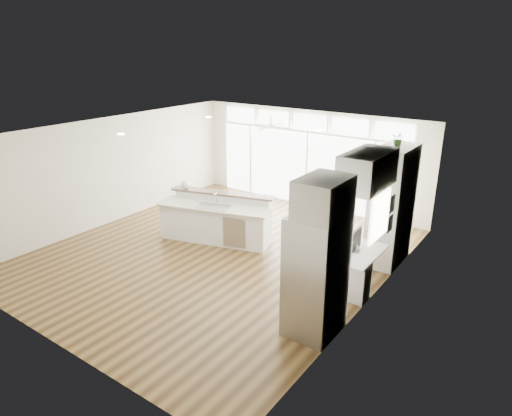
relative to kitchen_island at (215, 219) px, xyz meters
The scene contains 24 objects.
floor 0.88m from the kitchen_island, 44.10° to the right, with size 7.00×8.00×0.02m, color #412B14.
ceiling 2.27m from the kitchen_island, 44.10° to the right, with size 7.00×8.00×0.02m, color silver.
wall_back 3.64m from the kitchen_island, 81.93° to the left, with size 7.00×0.04×2.70m, color beige.
wall_front 4.58m from the kitchen_island, 83.65° to the right, with size 7.00×0.04×2.70m, color beige.
wall_left 3.15m from the kitchen_island, behind, with size 0.04×8.00×2.70m, color beige.
wall_right 4.11m from the kitchen_island, ahead, with size 0.04×8.00×2.70m, color beige.
glass_wall 3.53m from the kitchen_island, 81.79° to the left, with size 5.80×0.06×2.08m, color white.
transom_row 3.95m from the kitchen_island, 81.79° to the left, with size 5.90×0.06×0.40m, color white.
desk_window 4.09m from the kitchen_island, ahead, with size 0.04×0.85×0.85m, color white.
ceiling_fan 3.03m from the kitchen_island, 90.03° to the left, with size 1.16×1.16×0.32m, color white.
recessed_lights 2.22m from the kitchen_island, 29.59° to the right, with size 3.40×3.00×0.02m, color beige.
oven_cabinet 3.96m from the kitchen_island, 19.74° to the left, with size 0.64×1.20×2.50m, color white.
desk_nook 3.64m from the kitchen_island, ahead, with size 0.72×1.30×0.76m, color white.
upper_cabinets 4.10m from the kitchen_island, ahead, with size 0.64×1.30×0.64m, color white.
refrigerator 4.07m from the kitchen_island, 26.93° to the right, with size 0.76×0.90×2.00m, color #A5A5AA.
fridge_cabinet 4.47m from the kitchen_island, 26.55° to the right, with size 0.64×0.90×0.60m, color white.
framed_photos 4.08m from the kitchen_island, ahead, with size 0.06×0.22×0.80m, color black.
kitchen_island is the anchor object (origin of this frame).
rug 3.49m from the kitchen_island, ahead, with size 0.82×0.59×0.01m, color #3E2213.
office_chair 3.30m from the kitchen_island, ahead, with size 0.57×0.53×1.10m, color black.
fishbowl 1.22m from the kitchen_island, behind, with size 0.23×0.23×0.23m, color white.
monitor 3.58m from the kitchen_island, ahead, with size 0.09×0.53×0.44m, color black.
keyboard 3.39m from the kitchen_island, ahead, with size 0.12×0.32×0.02m, color white.
potted_plant 4.42m from the kitchen_island, 19.74° to the left, with size 0.25×0.28×0.22m, color #2E5022.
Camera 1 is at (6.00, -7.07, 4.44)m, focal length 32.00 mm.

